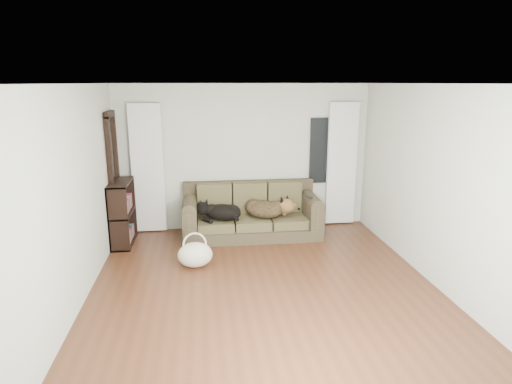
{
  "coord_description": "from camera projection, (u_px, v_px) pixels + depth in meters",
  "views": [
    {
      "loc": [
        -0.77,
        -5.07,
        2.61
      ],
      "look_at": [
        0.1,
        1.6,
        0.88
      ],
      "focal_mm": 30.0,
      "sensor_mm": 36.0,
      "label": 1
    }
  ],
  "objects": [
    {
      "name": "window_pane",
      "position": [
        323.0,
        151.0,
        7.82
      ],
      "size": [
        0.5,
        0.03,
        1.2
      ],
      "primitive_type": "cube",
      "color": "black",
      "rests_on": "wall_back"
    },
    {
      "name": "wall_back",
      "position": [
        244.0,
        158.0,
        7.7
      ],
      "size": [
        4.5,
        0.04,
        2.6
      ],
      "primitive_type": "cube",
      "color": "beige",
      "rests_on": "ground"
    },
    {
      "name": "tv_remote",
      "position": [
        309.0,
        196.0,
        7.28
      ],
      "size": [
        0.1,
        0.2,
        0.02
      ],
      "primitive_type": "cube",
      "rotation": [
        0.0,
        0.0,
        0.29
      ],
      "color": "black",
      "rests_on": "sofa"
    },
    {
      "name": "curtain_right",
      "position": [
        342.0,
        164.0,
        7.88
      ],
      "size": [
        0.55,
        0.08,
        2.25
      ],
      "primitive_type": "cube",
      "color": "white",
      "rests_on": "ground"
    },
    {
      "name": "ceiling",
      "position": [
        265.0,
        84.0,
        4.97
      ],
      "size": [
        5.0,
        5.0,
        0.0
      ],
      "primitive_type": "plane",
      "color": "white",
      "rests_on": "ground"
    },
    {
      "name": "sofa",
      "position": [
        252.0,
        211.0,
        7.41
      ],
      "size": [
        2.35,
        1.02,
        0.96
      ],
      "primitive_type": "cube",
      "color": "#3A2D1F",
      "rests_on": "floor"
    },
    {
      "name": "floor",
      "position": [
        264.0,
        287.0,
        5.62
      ],
      "size": [
        5.0,
        5.0,
        0.0
      ],
      "primitive_type": "plane",
      "color": "#442616",
      "rests_on": "ground"
    },
    {
      "name": "wall_right",
      "position": [
        435.0,
        186.0,
        5.58
      ],
      "size": [
        0.04,
        5.0,
        2.6
      ],
      "primitive_type": "cube",
      "color": "beige",
      "rests_on": "ground"
    },
    {
      "name": "bookshelf",
      "position": [
        122.0,
        214.0,
        7.06
      ],
      "size": [
        0.43,
        0.88,
        1.05
      ],
      "primitive_type": "cube",
      "rotation": [
        0.0,
        0.0,
        -0.13
      ],
      "color": "black",
      "rests_on": "floor"
    },
    {
      "name": "dog_black_lab",
      "position": [
        221.0,
        212.0,
        7.24
      ],
      "size": [
        0.77,
        0.7,
        0.27
      ],
      "primitive_type": "ellipsoid",
      "rotation": [
        0.0,
        0.0,
        -0.52
      ],
      "color": "black",
      "rests_on": "sofa"
    },
    {
      "name": "curtain_left",
      "position": [
        148.0,
        169.0,
        7.45
      ],
      "size": [
        0.55,
        0.08,
        2.25
      ],
      "primitive_type": "cube",
      "color": "white",
      "rests_on": "ground"
    },
    {
      "name": "wall_left",
      "position": [
        75.0,
        198.0,
        5.02
      ],
      "size": [
        0.04,
        5.0,
        2.6
      ],
      "primitive_type": "cube",
      "color": "beige",
      "rests_on": "ground"
    },
    {
      "name": "tote_bag",
      "position": [
        195.0,
        256.0,
        6.21
      ],
      "size": [
        0.59,
        0.51,
        0.37
      ],
      "primitive_type": "ellipsoid",
      "rotation": [
        0.0,
        0.0,
        -0.26
      ],
      "color": "silver",
      "rests_on": "floor"
    },
    {
      "name": "dog_shepherd",
      "position": [
        266.0,
        209.0,
        7.38
      ],
      "size": [
        0.87,
        0.83,
        0.32
      ],
      "primitive_type": "ellipsoid",
      "rotation": [
        0.0,
        0.0,
        2.52
      ],
      "color": "black",
      "rests_on": "sofa"
    },
    {
      "name": "door_casing",
      "position": [
        115.0,
        180.0,
        7.05
      ],
      "size": [
        0.07,
        0.6,
        2.1
      ],
      "primitive_type": "cube",
      "color": "black",
      "rests_on": "ground"
    }
  ]
}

